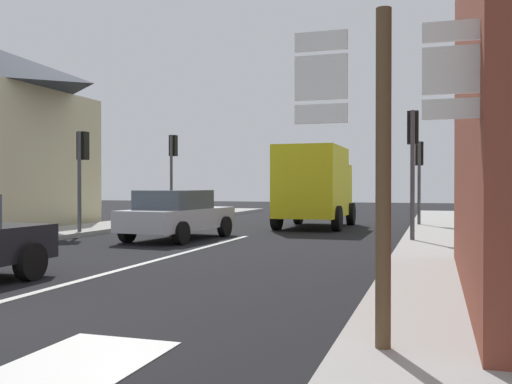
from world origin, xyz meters
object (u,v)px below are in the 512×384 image
route_sign_post (384,152)px  traffic_light_near_right (413,146)px  sedan_far (177,214)px  traffic_light_far_left (173,158)px  delivery_truck (315,184)px  traffic_light_near_left (82,159)px  traffic_light_far_right (419,164)px

route_sign_post → traffic_light_near_right: size_ratio=0.88×
sedan_far → route_sign_post: size_ratio=1.36×
traffic_light_far_left → sedan_far: bearing=-63.4°
traffic_light_far_left → delivery_truck: bearing=-8.7°
traffic_light_near_right → traffic_light_near_left: bearing=-178.3°
route_sign_post → traffic_light_far_left: traffic_light_far_left is taller
delivery_truck → traffic_light_far_right: size_ratio=1.53×
delivery_truck → sedan_far: bearing=-115.9°
route_sign_post → traffic_light_near_right: (-0.15, 10.93, 0.79)m
sedan_far → traffic_light_far_right: 9.97m
traffic_light_near_right → traffic_light_near_left: traffic_light_near_right is taller
delivery_truck → route_sign_post: size_ratio=1.56×
traffic_light_far_right → traffic_light_near_left: 12.30m
traffic_light_near_right → traffic_light_near_left: (-10.23, -0.31, -0.23)m
sedan_far → route_sign_post: bearing=-56.2°
sedan_far → delivery_truck: 6.74m
sedan_far → traffic_light_near_right: traffic_light_near_right is taller
traffic_light_near_left → route_sign_post: bearing=-45.6°
delivery_truck → route_sign_post: (3.95, -16.29, 0.26)m
traffic_light_near_right → traffic_light_far_right: 6.53m
sedan_far → traffic_light_near_right: 7.03m
traffic_light_near_left → delivery_truck: bearing=41.4°
traffic_light_far_left → traffic_light_near_left: bearing=-90.0°
sedan_far → traffic_light_far_left: size_ratio=1.15×
traffic_light_far_right → traffic_light_far_left: bearing=-179.0°
traffic_light_far_left → traffic_light_far_right: bearing=1.0°
route_sign_post → traffic_light_far_right: size_ratio=0.98×
traffic_light_far_right → traffic_light_near_left: bearing=-146.3°
delivery_truck → traffic_light_near_left: traffic_light_near_left is taller
delivery_truck → traffic_light_near_right: 6.66m
route_sign_post → traffic_light_near_right: bearing=90.8°
delivery_truck → traffic_light_far_left: size_ratio=1.32×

